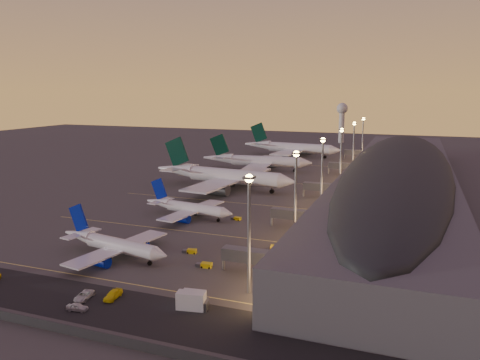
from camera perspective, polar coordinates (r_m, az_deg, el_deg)
name	(u,v)px	position (r m, az deg, el deg)	size (l,w,h in m)	color
ground	(185,226)	(151.33, -6.76, -5.58)	(700.00, 700.00, 0.00)	#413E3B
airliner_narrow_south	(113,244)	(127.13, -15.24, -7.58)	(35.69, 32.24, 12.76)	silver
airliner_narrow_north	(188,208)	(160.83, -6.37, -3.38)	(35.15, 31.68, 12.56)	silver
airliner_wide_near	(222,176)	(206.14, -2.15, 0.53)	(68.51, 62.79, 21.91)	silver
airliner_wide_mid	(256,161)	(253.24, 2.02, 2.33)	(60.37, 55.21, 19.31)	silver
airliner_wide_far	(291,148)	(309.10, 6.23, 3.93)	(67.00, 61.43, 21.43)	silver
terminal_building	(399,174)	(203.99, 18.78, 0.74)	(56.35, 255.00, 17.46)	#4C4C51
light_masts	(334,152)	(197.73, 11.36, 3.38)	(2.20, 217.20, 25.90)	slate
radar_tower	(342,116)	(393.35, 12.32, 7.63)	(9.00, 9.00, 32.50)	silver
service_lane	(62,297)	(107.86, -20.89, -13.21)	(260.00, 16.00, 0.01)	black
lane_markings	(231,199)	(186.51, -1.12, -2.34)	(90.00, 180.36, 0.00)	#D8C659
fence	(16,319)	(99.76, -25.62, -14.99)	(124.00, 0.12, 2.00)	#2D2D30
baggage_tug_a	(205,265)	(116.86, -4.35, -10.31)	(4.10, 2.00, 1.19)	yellow
baggage_tug_b	(190,251)	(126.77, -6.10, -8.63)	(3.93, 2.06, 1.12)	yellow
baggage_tug_c	(236,218)	(157.00, -0.46, -4.72)	(3.67, 1.96, 1.04)	yellow
catering_truck_a	(193,301)	(96.08, -5.78, -14.50)	(6.56, 3.40, 3.51)	silver
catering_truck_b	(195,298)	(97.95, -5.48, -14.15)	(5.44, 2.63, 2.94)	silver
baggage_tug_d	(273,248)	(129.15, 4.10, -8.21)	(2.25, 4.06, 1.15)	yellow
service_van_c	(84,296)	(105.25, -18.50, -13.23)	(2.45, 5.32, 1.48)	silver
service_van_d	(113,295)	(103.70, -15.22, -13.32)	(2.10, 5.23, 1.78)	yellow
service_van_e	(77,307)	(100.72, -19.23, -14.41)	(1.73, 4.31, 1.47)	silver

